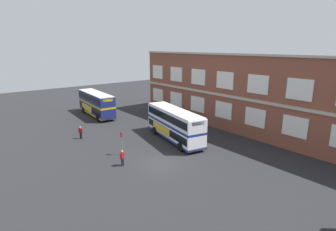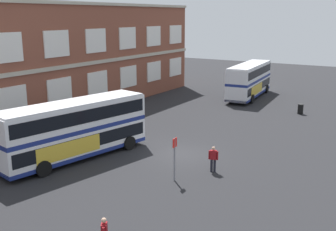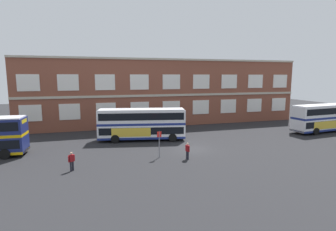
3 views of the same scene
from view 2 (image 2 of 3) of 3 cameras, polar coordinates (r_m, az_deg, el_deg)
ground_plane at (r=30.60m, az=-1.49°, el=-4.78°), size 120.00×120.00×0.00m
brick_terminal_building at (r=41.41m, az=-19.08°, el=7.04°), size 47.19×8.19×11.05m
double_decker_middle at (r=28.79m, az=-12.97°, el=-1.88°), size 11.29×4.66×4.07m
double_decker_far at (r=50.42m, az=11.38°, el=4.93°), size 11.18×3.59×4.07m
second_passenger at (r=26.22m, az=6.38°, el=-5.96°), size 0.34×0.64×1.70m
bus_stand_flag at (r=24.48m, az=0.93°, el=-5.59°), size 0.44×0.10×2.70m
station_litter_bin at (r=43.43m, az=18.13°, el=0.89°), size 0.60×0.60×1.03m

